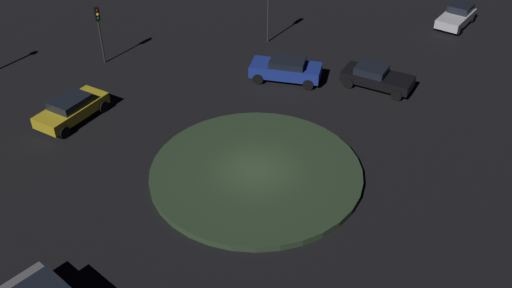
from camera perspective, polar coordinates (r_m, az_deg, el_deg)
The scene contains 8 objects.
ground_plane at distance 30.05m, azimuth -0.00°, elevation -3.07°, with size 117.35×117.35×0.00m, color black.
roundabout_island at distance 29.95m, azimuth -0.00°, elevation -2.82°, with size 11.02×11.02×0.33m, color #2D4228.
car_white at distance 48.49m, azimuth 19.23°, elevation 11.85°, with size 4.30×2.56×1.49m.
car_blue at distance 38.06m, azimuth 2.98°, elevation 7.43°, with size 4.02×4.88×1.52m.
car_yellow at distance 35.54m, azimuth -17.78°, elevation 3.37°, with size 4.75×2.99×1.50m.
car_black at distance 38.00m, azimuth 11.81°, elevation 6.52°, with size 3.10×4.80×1.41m.
traffic_light_north at distance 40.65m, azimuth -15.29°, elevation 11.37°, with size 0.32×0.37×4.05m.
traffic_light_northeast at distance 42.21m, azimuth 1.22°, elevation 13.87°, with size 0.39×0.38×4.39m.
Camera 1 is at (-16.51, -16.61, 18.83)m, focal length 40.46 mm.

